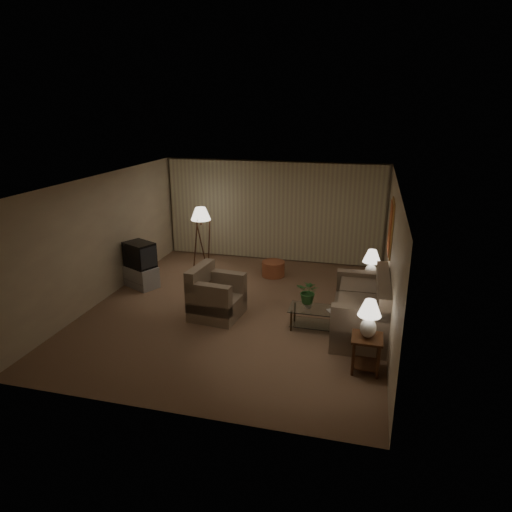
% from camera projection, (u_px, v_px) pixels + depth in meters
% --- Properties ---
extents(ground, '(7.00, 7.00, 0.00)m').
position_uv_depth(ground, '(238.00, 309.00, 9.58)').
color(ground, brown).
rests_on(ground, ground).
extents(room_shell, '(6.04, 7.02, 2.72)m').
position_uv_depth(room_shell, '(256.00, 212.00, 10.41)').
color(room_shell, beige).
rests_on(room_shell, ground).
extents(sofa, '(2.01, 1.06, 0.87)m').
position_uv_depth(sofa, '(360.00, 310.00, 8.50)').
color(sofa, gray).
rests_on(sofa, ground).
extents(armchair, '(1.15, 1.11, 0.82)m').
position_uv_depth(armchair, '(217.00, 297.00, 9.14)').
color(armchair, gray).
rests_on(armchair, ground).
extents(side_table_near, '(0.48, 0.48, 0.60)m').
position_uv_depth(side_table_near, '(366.00, 348.00, 7.23)').
color(side_table_near, '#361E0E').
rests_on(side_table_near, ground).
extents(side_table_far, '(0.54, 0.46, 0.60)m').
position_uv_depth(side_table_far, '(369.00, 288.00, 9.63)').
color(side_table_far, '#361E0E').
rests_on(side_table_far, ground).
extents(table_lamp_near, '(0.37, 0.37, 0.63)m').
position_uv_depth(table_lamp_near, '(369.00, 315.00, 7.06)').
color(table_lamp_near, silver).
rests_on(table_lamp_near, side_table_near).
extents(table_lamp_far, '(0.37, 0.37, 0.64)m').
position_uv_depth(table_lamp_far, '(371.00, 262.00, 9.45)').
color(table_lamp_far, silver).
rests_on(table_lamp_far, side_table_far).
extents(coffee_table, '(1.01, 0.55, 0.41)m').
position_uv_depth(coffee_table, '(316.00, 315.00, 8.65)').
color(coffee_table, silver).
rests_on(coffee_table, ground).
extents(tv_cabinet, '(1.15, 1.09, 0.50)m').
position_uv_depth(tv_cabinet, '(141.00, 276.00, 10.70)').
color(tv_cabinet, '#A2A2A5').
rests_on(tv_cabinet, ground).
extents(crt_tv, '(1.05, 1.01, 0.58)m').
position_uv_depth(crt_tv, '(140.00, 255.00, 10.53)').
color(crt_tv, black).
rests_on(crt_tv, tv_cabinet).
extents(floor_lamp, '(0.52, 0.52, 1.59)m').
position_uv_depth(floor_lamp, '(202.00, 236.00, 11.88)').
color(floor_lamp, '#361E0E').
rests_on(floor_lamp, ground).
extents(ottoman, '(0.60, 0.60, 0.38)m').
position_uv_depth(ottoman, '(273.00, 269.00, 11.39)').
color(ottoman, '#B0603B').
rests_on(ottoman, ground).
extents(vase, '(0.16, 0.16, 0.16)m').
position_uv_depth(vase, '(308.00, 304.00, 8.62)').
color(vase, silver).
rests_on(vase, coffee_table).
extents(flowers, '(0.50, 0.46, 0.47)m').
position_uv_depth(flowers, '(309.00, 289.00, 8.52)').
color(flowers, '#306B2F').
rests_on(flowers, vase).
extents(book, '(0.26, 0.29, 0.02)m').
position_uv_depth(book, '(329.00, 312.00, 8.45)').
color(book, olive).
rests_on(book, coffee_table).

